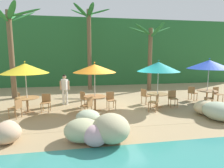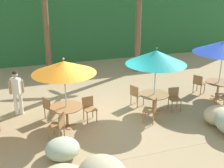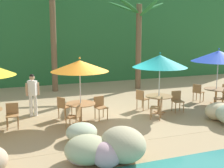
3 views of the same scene
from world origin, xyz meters
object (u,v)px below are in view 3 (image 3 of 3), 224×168
Objects in this scene: chair_teal_inland at (142,98)px; chair_blue_inland at (198,91)px; chair_teal_seaward at (177,100)px; chair_orange_left at (75,116)px; umbrella_orange at (80,66)px; palm_tree_third at (139,30)px; chair_orange_seaward at (100,106)px; dining_table_teal at (159,99)px; umbrella_teal at (160,61)px; chair_yellow_seaward at (12,114)px; waiter_in_white at (33,92)px; chair_teal_left at (158,106)px; chair_orange_inland at (63,106)px; umbrella_blue at (219,56)px; dining_table_orange at (81,107)px; dining_table_blue at (216,91)px; palm_tree_second at (52,15)px; chair_blue_left at (222,98)px.

chair_blue_inland is (3.13, 0.32, 0.00)m from chair_teal_inland.
chair_orange_left is at bearing -170.09° from chair_teal_seaward.
umbrella_orange is 7.10m from palm_tree_third.
chair_orange_seaward is 0.79× the size of dining_table_teal.
chair_orange_left is 0.35× the size of umbrella_teal.
chair_yellow_seaward is 0.51× the size of waiter_in_white.
chair_teal_left is at bearing -23.25° from chair_orange_seaward.
chair_orange_inland is 1.00× the size of chair_teal_left.
palm_tree_third is at bearing 73.91° from dining_table_teal.
chair_orange_left is 3.64m from chair_teal_inland.
chair_orange_inland is 0.79× the size of dining_table_teal.
umbrella_teal is 3.21m from umbrella_blue.
dining_table_orange is 6.13m from chair_blue_inland.
palm_tree_second reaches higher than dining_table_blue.
chair_orange_inland is 0.79× the size of dining_table_blue.
chair_yellow_seaward is 5.71m from dining_table_teal.
chair_orange_seaward is 2.99m from umbrella_teal.
chair_teal_seaward is 2.03m from chair_blue_left.
palm_tree_second is at bearing 85.97° from chair_orange_left.
waiter_in_white reaches higher than dining_table_orange.
chair_blue_left is 9.54m from palm_tree_second.
chair_teal_left is at bearing -120.53° from dining_table_teal.
chair_orange_left is 1.00× the size of chair_blue_inland.
palm_tree_second is (-6.41, 5.62, 1.93)m from umbrella_blue.
chair_teal_inland is (2.90, 0.81, -0.10)m from dining_table_orange.
umbrella_blue is 2.36× the size of dining_table_blue.
waiter_in_white is (0.83, 1.20, 0.47)m from chair_yellow_seaward.
chair_yellow_seaward is at bearing 173.43° from umbrella_orange.
dining_table_orange is at bearing -133.02° from palm_tree_third.
umbrella_orange is 1.43× the size of waiter_in_white.
dining_table_orange is 4.17m from chair_teal_seaward.
chair_orange_inland is at bearing 177.85° from umbrella_blue.
chair_orange_inland is at bearing 170.77° from dining_table_teal.
chair_orange_seaward and chair_teal_seaward have the same top height.
chair_teal_left is (2.05, -0.88, 0.00)m from chair_orange_seaward.
dining_table_blue is at bearing 3.73° from dining_table_orange.
umbrella_blue is (3.63, 1.09, 1.72)m from chair_teal_left.
chair_teal_left is (-0.43, -0.74, -1.65)m from umbrella_teal.
palm_tree_third is at bearing 110.33° from dining_table_blue.
chair_orange_inland is (-0.51, 0.69, -0.10)m from dining_table_orange.
palm_tree_third is (5.28, 4.42, 2.86)m from chair_orange_inland.
chair_orange_seaward is 1.00× the size of chair_orange_left.
palm_tree_second reaches higher than chair_orange_inland.
dining_table_teal is at bearing -16.11° from waiter_in_white.
palm_tree_third is (-1.39, 5.47, 2.86)m from chair_blue_left.
dining_table_blue is 5.71m from palm_tree_third.
dining_table_orange and dining_table_blue have the same top height.
chair_teal_inland is at bearing 25.61° from chair_orange_left.
chair_orange_inland is 0.17× the size of palm_tree_third.
waiter_in_white is at bearing 136.57° from umbrella_orange.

